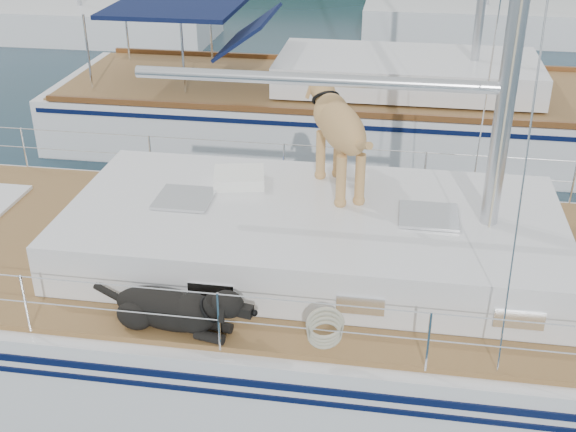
# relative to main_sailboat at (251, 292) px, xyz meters

# --- Properties ---
(ground) EXTENTS (120.00, 120.00, 0.00)m
(ground) POSITION_rel_main_sailboat_xyz_m (-0.10, -0.00, -0.69)
(ground) COLOR black
(ground) RESTS_ON ground
(main_sailboat) EXTENTS (12.00, 3.80, 14.01)m
(main_sailboat) POSITION_rel_main_sailboat_xyz_m (0.00, 0.00, 0.00)
(main_sailboat) COLOR white
(main_sailboat) RESTS_ON ground
(neighbor_sailboat) EXTENTS (11.00, 3.50, 13.30)m
(neighbor_sailboat) POSITION_rel_main_sailboat_xyz_m (0.54, 6.61, -0.06)
(neighbor_sailboat) COLOR white
(neighbor_sailboat) RESTS_ON ground
(bg_boat_west) EXTENTS (8.00, 3.00, 11.65)m
(bg_boat_west) POSITION_rel_main_sailboat_xyz_m (-8.10, 14.00, -0.24)
(bg_boat_west) COLOR white
(bg_boat_west) RESTS_ON ground
(bg_boat_center) EXTENTS (7.20, 3.00, 11.65)m
(bg_boat_center) POSITION_rel_main_sailboat_xyz_m (3.90, 16.00, -0.24)
(bg_boat_center) COLOR white
(bg_boat_center) RESTS_ON ground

